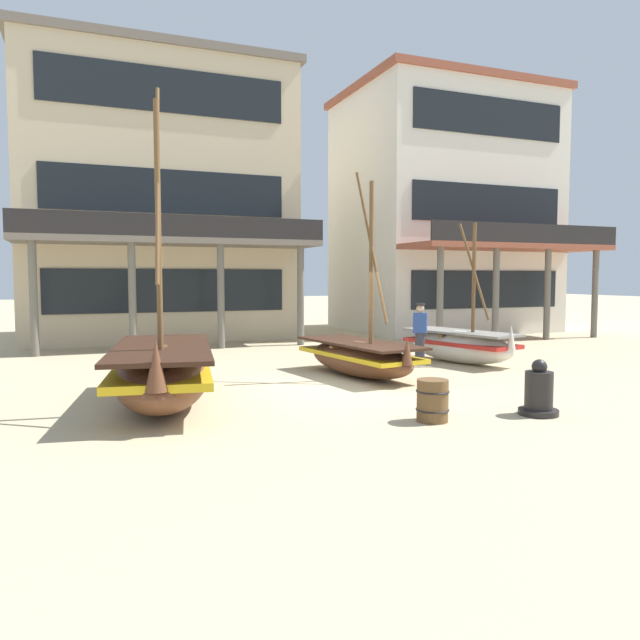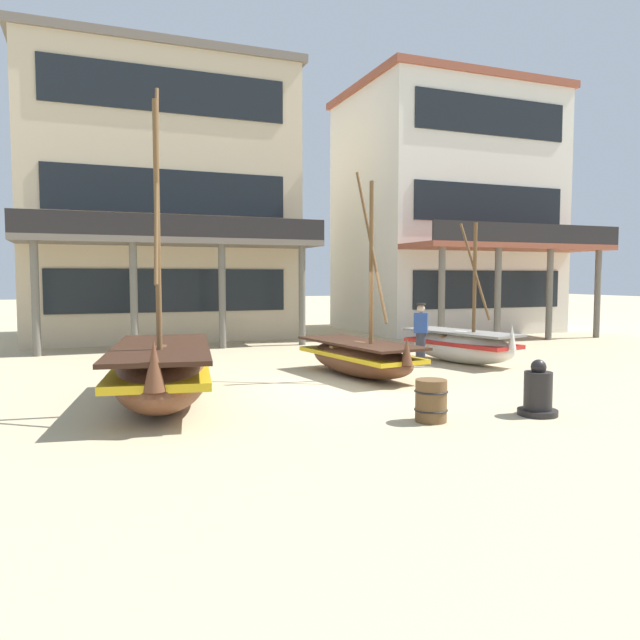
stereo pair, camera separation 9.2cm
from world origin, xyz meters
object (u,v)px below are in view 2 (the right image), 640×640
object	(u,v)px
capstan_winch	(538,393)
fisherman_by_hull	(421,335)
wooden_barrel	(431,401)
fishing_boat_far_right	(360,356)
fishing_boat_near_left	(462,345)
fishing_boat_centre_large	(162,372)
harbor_building_main	(159,203)
harbor_building_annex	(444,213)

from	to	relation	value
capstan_winch	fisherman_by_hull	bearing A→B (deg)	78.66
wooden_barrel	fishing_boat_far_right	bearing A→B (deg)	79.60
fishing_boat_near_left	fisherman_by_hull	bearing A→B (deg)	177.02
fishing_boat_near_left	fishing_boat_centre_large	world-z (taller)	fishing_boat_centre_large
fishing_boat_centre_large	fishing_boat_near_left	bearing A→B (deg)	17.65
capstan_winch	harbor_building_main	world-z (taller)	harbor_building_main
harbor_building_main	fisherman_by_hull	bearing A→B (deg)	-62.81
fishing_boat_centre_large	fisherman_by_hull	world-z (taller)	fishing_boat_centre_large
fisherman_by_hull	harbor_building_annex	distance (m)	12.49
fishing_boat_near_left	harbor_building_main	xyz separation A→B (m)	(-6.88, 10.99, 4.85)
fishing_boat_centre_large	fishing_boat_far_right	xyz separation A→B (m)	(4.84, 1.67, -0.14)
wooden_barrel	harbor_building_main	size ratio (longest dim) A/B	0.07
wooden_barrel	fisherman_by_hull	bearing A→B (deg)	60.79
fisherman_by_hull	harbor_building_annex	size ratio (longest dim) A/B	0.16
wooden_barrel	harbor_building_annex	xyz separation A→B (m)	(9.95, 15.12, 4.96)
fishing_boat_near_left	wooden_barrel	size ratio (longest dim) A/B	5.52
capstan_winch	harbor_building_main	distance (m)	18.11
fishing_boat_far_right	wooden_barrel	xyz separation A→B (m)	(-0.84, -4.57, -0.13)
fishing_boat_far_right	fishing_boat_near_left	bearing A→B (deg)	15.69
wooden_barrel	harbor_building_main	xyz separation A→B (m)	(-2.46, 16.57, 5.01)
capstan_winch	harbor_building_main	xyz separation A→B (m)	(-4.43, 16.84, 4.98)
fisherman_by_hull	harbor_building_main	bearing A→B (deg)	117.19
fishing_boat_centre_large	fishing_boat_far_right	bearing A→B (deg)	19.08
fishing_boat_near_left	capstan_winch	size ratio (longest dim) A/B	3.98
fisherman_by_hull	capstan_winch	world-z (taller)	fisherman_by_hull
capstan_winch	fishing_boat_far_right	bearing A→B (deg)	103.13
fishing_boat_near_left	fishing_boat_far_right	world-z (taller)	fishing_boat_far_right
fishing_boat_far_right	harbor_building_annex	world-z (taller)	harbor_building_annex
fisherman_by_hull	harbor_building_annex	xyz separation A→B (m)	(6.79, 9.47, 4.48)
fishing_boat_centre_large	wooden_barrel	world-z (taller)	fishing_boat_centre_large
capstan_winch	wooden_barrel	xyz separation A→B (m)	(-1.97, 0.27, -0.03)
fishing_boat_far_right	harbor_building_main	bearing A→B (deg)	105.36
fishing_boat_near_left	fisherman_by_hull	xyz separation A→B (m)	(-1.27, 0.07, 0.33)
fisherman_by_hull	capstan_winch	xyz separation A→B (m)	(-1.19, -5.91, -0.45)
wooden_barrel	harbor_building_annex	size ratio (longest dim) A/B	0.07
fisherman_by_hull	capstan_winch	distance (m)	6.05
harbor_building_main	wooden_barrel	bearing A→B (deg)	-81.56
fishing_boat_far_right	capstan_winch	bearing A→B (deg)	-76.87
wooden_barrel	harbor_building_annex	distance (m)	18.77
fisherman_by_hull	wooden_barrel	bearing A→B (deg)	-119.21
fishing_boat_centre_large	fisherman_by_hull	size ratio (longest dim) A/B	3.46
fishing_boat_near_left	fisherman_by_hull	size ratio (longest dim) A/B	2.29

